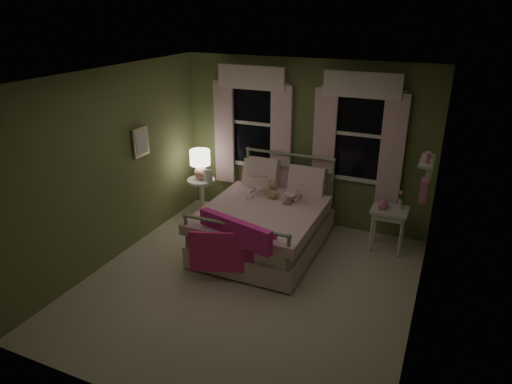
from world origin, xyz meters
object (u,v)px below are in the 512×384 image
at_px(nightstand_left, 202,192).
at_px(nightstand_right, 389,215).
at_px(table_lamp, 200,162).
at_px(bed, 265,224).
at_px(child_right, 295,183).
at_px(child_left, 260,174).
at_px(teddy_bear, 273,191).

distance_m(nightstand_left, nightstand_right, 3.03).
bearing_deg(table_lamp, bed, -22.47).
bearing_deg(nightstand_right, table_lamp, -178.86).
height_order(bed, table_lamp, bed).
bearing_deg(table_lamp, child_right, -4.81).
bearing_deg(child_right, table_lamp, 1.24).
bearing_deg(bed, child_right, 56.58).
bearing_deg(child_left, bed, 128.01).
height_order(bed, nightstand_left, bed).
relative_size(child_left, table_lamp, 1.55).
distance_m(child_right, nightstand_right, 1.42).
bearing_deg(nightstand_left, child_left, -7.22).
bearing_deg(nightstand_left, nightstand_right, 1.14).
xyz_separation_m(bed, teddy_bear, (0.01, 0.27, 0.42)).
distance_m(bed, teddy_bear, 0.50).
xyz_separation_m(child_right, nightstand_left, (-1.67, 0.14, -0.47)).
relative_size(child_right, nightstand_left, 1.00).
distance_m(child_left, teddy_bear, 0.36).
distance_m(child_left, child_right, 0.56).
relative_size(bed, child_left, 2.67).
bearing_deg(nightstand_right, bed, -158.91).
bearing_deg(bed, nightstand_right, 21.09).
distance_m(bed, nightstand_right, 1.77).
bearing_deg(child_left, nightstand_right, -168.40).
relative_size(child_left, nightstand_left, 1.17).
bearing_deg(nightstand_left, teddy_bear, -12.13).
bearing_deg(child_right, teddy_bear, 35.55).
height_order(child_left, nightstand_left, child_left).
xyz_separation_m(child_left, nightstand_right, (1.92, 0.20, -0.40)).
relative_size(nightstand_left, nightstand_right, 1.02).
relative_size(child_right, table_lamp, 1.32).
relative_size(bed, nightstand_left, 3.13).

